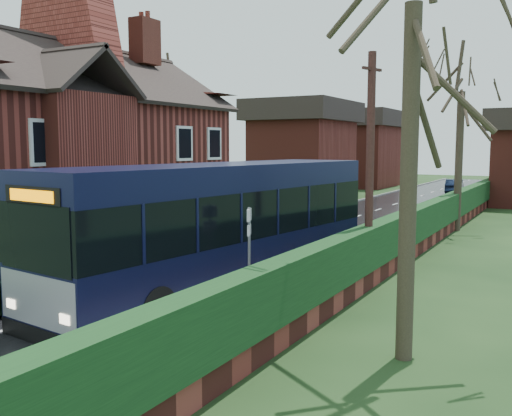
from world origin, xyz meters
The scene contains 16 objects.
ground centered at (0.00, 0.00, 0.00)m, with size 140.00×140.00×0.00m, color #29451D.
road centered at (0.00, 10.00, 0.01)m, with size 6.00×100.00×0.02m, color black.
pavement centered at (4.25, 10.00, 0.07)m, with size 2.50×100.00×0.14m, color slate.
kerb_right centered at (3.05, 10.00, 0.07)m, with size 0.12×100.00×0.14m, color gray.
kerb_left centered at (-3.05, 10.00, 0.05)m, with size 0.12×100.00×0.10m, color gray.
front_hedge centered at (-3.90, 5.00, 0.80)m, with size 1.20×16.00×1.60m, color black.
picket_fence centered at (-3.15, 5.00, 0.45)m, with size 0.10×16.00×0.90m, color gray, non-canonical shape.
right_wall_hedge centered at (5.80, 10.00, 1.02)m, with size 0.60×50.00×1.80m.
brick_house centered at (-8.73, 4.78, 4.38)m, with size 9.30×14.60×10.30m.
bus centered at (2.20, -0.04, 1.78)m, with size 4.12×12.04×3.58m.
car_silver centered at (-2.80, 9.54, 0.64)m, with size 1.50×3.73×1.27m, color #B6B5BB.
car_distant centered at (2.00, 37.19, 0.63)m, with size 1.33×3.82×1.26m, color black.
bus_stop_sign centered at (4.00, -1.58, 1.71)m, with size 0.20×0.38×2.60m.
telegraph_pole centered at (5.80, 2.16, 3.39)m, with size 0.32×0.85×6.69m.
tree_right_far centered at (6.00, 15.17, 7.10)m, with size 4.92×4.92×9.51m.
tree_house_side centered at (-11.66, 15.47, 7.76)m, with size 4.57×4.57×10.39m.
Camera 1 is at (10.85, -13.51, 4.09)m, focal length 40.00 mm.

